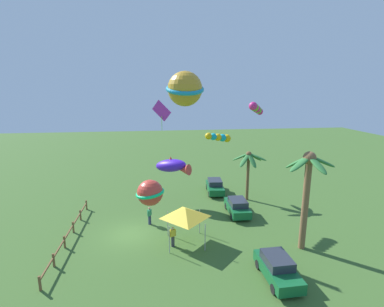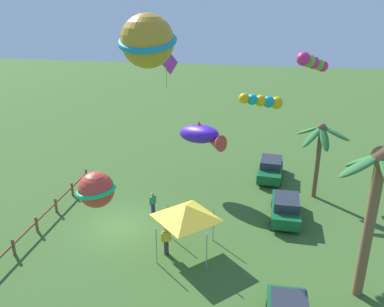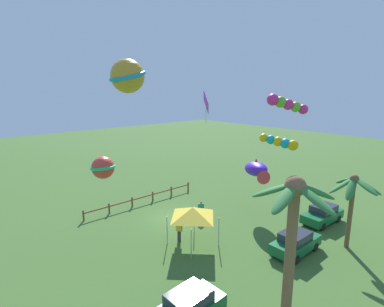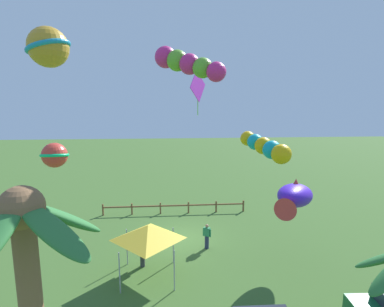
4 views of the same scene
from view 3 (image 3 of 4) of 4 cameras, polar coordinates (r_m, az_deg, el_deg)
ground_plane at (r=26.35m, az=-3.25°, el=-12.22°), size 120.00×120.00×0.00m
palm_tree_0 at (r=23.01m, az=28.55°, el=-6.30°), size 3.39×3.47×5.31m
palm_tree_1 at (r=13.81m, az=18.73°, el=-12.24°), size 3.65×3.75×7.38m
rail_fence at (r=29.53m, az=-9.43°, el=-8.38°), size 11.80×0.12×0.95m
parked_car_1 at (r=22.18m, az=19.21°, el=-15.74°), size 3.93×1.81×1.51m
parked_car_2 at (r=27.43m, az=23.70°, el=-10.57°), size 4.01×1.98×1.51m
spectator_0 at (r=22.37m, az=-2.48°, el=-14.59°), size 0.36×0.52×1.59m
spectator_1 at (r=25.90m, az=1.71°, el=-10.69°), size 0.49×0.39×1.59m
festival_tent at (r=21.22m, az=0.15°, el=-11.18°), size 2.86×2.86×2.85m
kite_tube_0 at (r=17.06m, az=17.56°, el=9.05°), size 1.95×1.64×1.11m
kite_ball_1 at (r=17.24m, az=-12.24°, el=14.28°), size 2.06×2.07×1.86m
kite_fish_2 at (r=26.59m, az=12.26°, el=-3.03°), size 3.58×4.11×1.84m
kite_tube_3 at (r=21.16m, az=16.47°, el=2.14°), size 1.39×2.51×1.02m
kite_diamond_4 at (r=22.48m, az=2.70°, el=9.68°), size 0.98×1.47×2.41m
kite_ball_5 at (r=19.22m, az=-16.67°, el=-2.59°), size 1.60×1.60×1.40m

